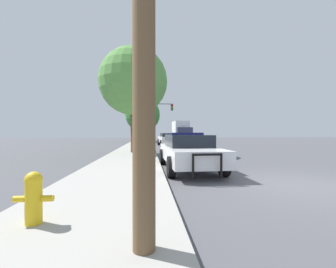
% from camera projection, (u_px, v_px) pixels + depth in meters
% --- Properties ---
extents(ground_plane, '(110.00, 110.00, 0.00)m').
position_uv_depth(ground_plane, '(297.00, 185.00, 6.24)').
color(ground_plane, '#4F4F54').
extents(sidewalk_left, '(3.00, 110.00, 0.13)m').
position_uv_depth(sidewalk_left, '(110.00, 187.00, 5.79)').
color(sidewalk_left, '#A3A099').
rests_on(sidewalk_left, ground_plane).
extents(police_car, '(2.12, 5.07, 1.46)m').
position_uv_depth(police_car, '(188.00, 151.00, 8.93)').
color(police_car, white).
rests_on(police_car, ground_plane).
extents(fire_hydrant, '(0.56, 0.24, 0.77)m').
position_uv_depth(fire_hydrant, '(34.00, 196.00, 3.30)').
color(fire_hydrant, gold).
rests_on(fire_hydrant, sidewalk_left).
extents(traffic_light, '(3.39, 0.35, 5.37)m').
position_uv_depth(traffic_light, '(158.00, 115.00, 30.63)').
color(traffic_light, '#424247').
rests_on(traffic_light, sidewalk_left).
extents(car_background_distant, '(2.18, 4.37, 1.32)m').
position_uv_depth(car_background_distant, '(172.00, 136.00, 41.74)').
color(car_background_distant, silver).
rests_on(car_background_distant, ground_plane).
extents(car_background_oncoming, '(2.02, 4.09, 1.21)m').
position_uv_depth(car_background_oncoming, '(194.00, 138.00, 30.53)').
color(car_background_oncoming, '#B7B7BC').
rests_on(car_background_oncoming, ground_plane).
extents(car_background_midblock, '(2.23, 4.13, 1.37)m').
position_uv_depth(car_background_midblock, '(168.00, 139.00, 24.45)').
color(car_background_midblock, silver).
rests_on(car_background_midblock, ground_plane).
extents(box_truck, '(2.65, 7.83, 3.37)m').
position_uv_depth(box_truck, '(181.00, 130.00, 38.62)').
color(box_truck, '#333856').
rests_on(box_truck, ground_plane).
extents(tree_sidewalk_near, '(4.59, 4.59, 7.09)m').
position_uv_depth(tree_sidewalk_near, '(133.00, 81.00, 15.09)').
color(tree_sidewalk_near, brown).
rests_on(tree_sidewalk_near, sidewalk_left).
extents(tree_sidewalk_far, '(5.48, 5.48, 6.88)m').
position_uv_depth(tree_sidewalk_far, '(143.00, 115.00, 35.56)').
color(tree_sidewalk_far, '#4C3823').
rests_on(tree_sidewalk_far, sidewalk_left).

